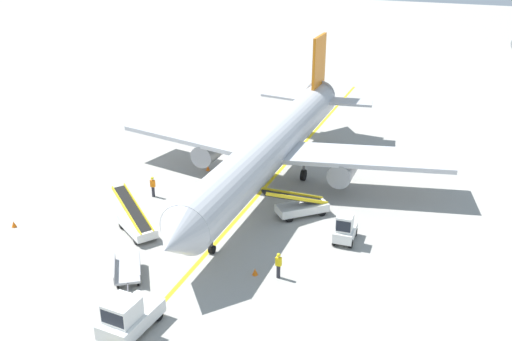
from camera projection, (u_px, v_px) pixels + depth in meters
The scene contains 15 objects.
ground_plane at pixel (220, 246), 38.17m from camera, with size 300.00×300.00×0.00m, color #9E9B93.
taxi_line_yellow at pixel (242, 213), 42.64m from camera, with size 0.30×80.00×0.01m, color yellow.
airliner at pixel (274, 145), 46.40m from camera, with size 28.56×35.33×10.10m.
pushback_tug at pixel (128, 316), 29.65m from camera, with size 1.99×3.65×2.20m.
baggage_tug_near_wing at pixel (345, 229), 38.40m from camera, with size 1.52×2.51×2.10m.
belt_loader_forward_hold at pixel (136, 223), 39.56m from camera, with size 4.90×3.72×2.59m.
belt_loader_aft_hold at pixel (301, 206), 41.99m from camera, with size 4.41×4.42×2.59m.
baggage_cart_loaded at pixel (128, 271), 34.58m from camera, with size 2.91×3.51×0.94m.
ground_crew_marshaller at pixel (153, 186), 44.95m from camera, with size 0.36×0.24×1.70m.
ground_crew_wing_walker at pixel (279, 265), 34.38m from camera, with size 0.36×0.24×1.70m.
safety_cone_nose_left at pixel (14, 224), 40.56m from camera, with size 0.36×0.36×0.44m, color orange.
safety_cone_nose_right at pixel (203, 181), 47.56m from camera, with size 0.36×0.36×0.44m, color orange.
safety_cone_wingtip_left at pixel (191, 248), 37.46m from camera, with size 0.36×0.36×0.44m, color orange.
safety_cone_wingtip_right at pixel (255, 272), 34.92m from camera, with size 0.36×0.36×0.44m, color orange.
safety_cone_tail_area at pixel (208, 168), 50.15m from camera, with size 0.36×0.36×0.44m, color orange.
Camera 1 is at (15.86, -29.25, 19.51)m, focal length 40.00 mm.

